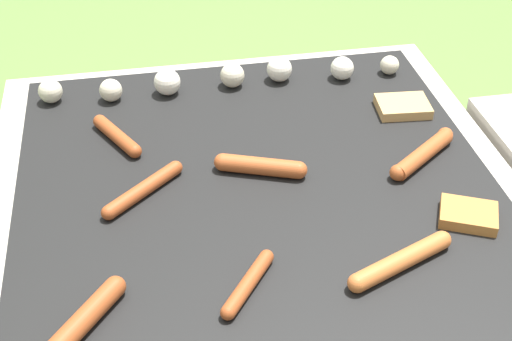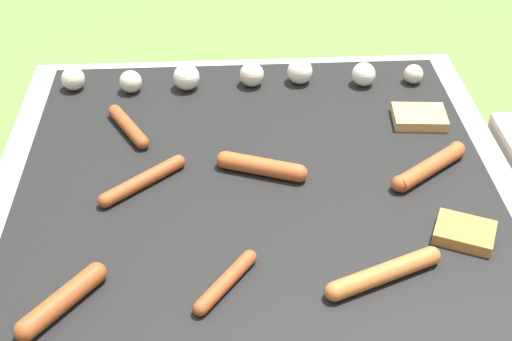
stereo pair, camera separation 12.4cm
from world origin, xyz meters
name	(u,v)px [view 1 (the left image)]	position (x,y,z in m)	size (l,w,h in m)	color
ground_plane	(256,319)	(0.00, 0.00, 0.00)	(14.00, 14.00, 0.00)	#567F38
grill	(256,256)	(0.00, 0.00, 0.18)	(0.95, 0.95, 0.37)	#B2AA9E
sausage_back_left	(248,283)	(-0.06, -0.26, 0.38)	(0.10, 0.12, 0.02)	#93421E
sausage_back_center	(401,261)	(0.18, -0.25, 0.38)	(0.19, 0.09, 0.03)	#B7602D
sausage_front_left	(422,153)	(0.31, 0.00, 0.38)	(0.16, 0.12, 0.03)	#A34C23
sausage_front_center	(86,318)	(-0.29, -0.28, 0.39)	(0.11, 0.14, 0.03)	#93421E
sausage_mid_right	(117,136)	(-0.24, 0.16, 0.38)	(0.09, 0.14, 0.03)	#93421E
sausage_front_right	(143,189)	(-0.20, -0.01, 0.38)	(0.14, 0.13, 0.02)	#93421E
sausage_mid_left	(260,166)	(0.01, 0.02, 0.39)	(0.16, 0.08, 0.03)	#A34C23
bread_slice_right	(468,215)	(0.32, -0.17, 0.38)	(0.11, 0.10, 0.02)	#B27033
bread_slice_left	(403,106)	(0.33, 0.17, 0.38)	(0.11, 0.09, 0.02)	tan
mushroom_row	(220,77)	(-0.02, 0.32, 0.39)	(0.76, 0.07, 0.06)	beige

